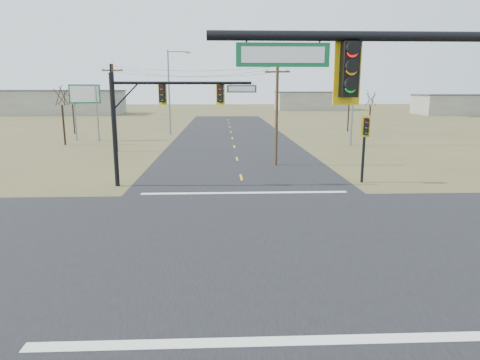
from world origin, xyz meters
The scene contains 19 objects.
ground centered at (0.00, 0.00, 0.00)m, with size 320.00×320.00×0.00m, color brown.
road_ew centered at (0.00, 0.00, 0.01)m, with size 160.00×14.00×0.02m, color black.
road_ns centered at (0.00, 0.00, 0.01)m, with size 14.00×160.00×0.02m, color black.
stop_bar_near centered at (0.00, -7.50, 0.03)m, with size 12.00×0.40×0.01m, color silver.
stop_bar_far centered at (0.00, 7.50, 0.03)m, with size 12.00×0.40×0.01m, color silver.
mast_arm_far centered at (-4.85, 9.81, 5.00)m, with size 8.84×0.57×6.91m.
pedestal_signal_ne centered at (7.79, 10.06, 3.18)m, with size 0.65×0.56×4.34m.
utility_pole_near centered at (2.99, 16.81, 4.13)m, with size 1.90×0.50×7.84m.
utility_pole_far centered at (-11.53, 25.18, 4.35)m, with size 2.02×0.39×8.28m.
highway_sign centered at (-17.10, 34.45, 4.56)m, with size 3.36×1.00×6.49m.
streetlight_a centered at (12.31, 28.62, 6.27)m, with size 3.12×0.41×11.16m.
streetlight_c centered at (-7.91, 40.85, 6.11)m, with size 3.05×0.44×10.88m.
bare_tree_a centered at (-18.36, 30.48, 5.33)m, with size 3.37×3.37×6.73m.
bare_tree_b centered at (-21.31, 42.49, 4.84)m, with size 2.39×2.39×6.05m.
bare_tree_c centered at (17.64, 37.68, 4.83)m, with size 2.84×2.84×6.15m.
bare_tree_d centered at (16.84, 44.31, 5.60)m, with size 3.48×3.48×6.95m.
warehouse_left centered at (-40.00, 90.00, 2.75)m, with size 28.00×14.00×5.50m, color #A5A192.
warehouse_mid centered at (25.00, 110.00, 2.50)m, with size 20.00×12.00×5.00m, color #A5A192.
warehouse_right centered at (55.00, 85.00, 2.25)m, with size 18.00×10.00×4.50m, color #A5A192.
Camera 1 is at (-1.31, -16.65, 5.93)m, focal length 32.00 mm.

